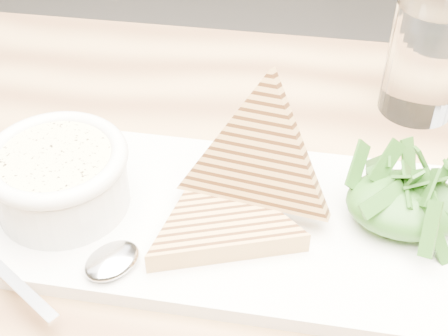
# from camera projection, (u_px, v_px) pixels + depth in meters

# --- Properties ---
(table_top) EXTENTS (1.29, 0.90, 0.04)m
(table_top) POSITION_uv_depth(u_px,v_px,m) (379.00, 320.00, 0.50)
(table_top) COLOR #AB824F
(table_top) RESTS_ON ground
(platter) EXTENTS (0.45, 0.23, 0.01)m
(platter) POSITION_uv_depth(u_px,v_px,m) (222.00, 220.00, 0.54)
(platter) COLOR white
(platter) RESTS_ON table_top
(soup_bowl) EXTENTS (0.11, 0.11, 0.05)m
(soup_bowl) POSITION_uv_depth(u_px,v_px,m) (61.00, 184.00, 0.53)
(soup_bowl) COLOR white
(soup_bowl) RESTS_ON platter
(soup) EXTENTS (0.10, 0.10, 0.01)m
(soup) POSITION_uv_depth(u_px,v_px,m) (55.00, 159.00, 0.52)
(soup) COLOR #F6E29E
(soup) RESTS_ON soup_bowl
(bowl_rim) EXTENTS (0.12, 0.12, 0.01)m
(bowl_rim) POSITION_uv_depth(u_px,v_px,m) (55.00, 157.00, 0.51)
(bowl_rim) COLOR white
(bowl_rim) RESTS_ON soup_bowl
(sandwich_flat) EXTENTS (0.19, 0.19, 0.02)m
(sandwich_flat) POSITION_uv_depth(u_px,v_px,m) (221.00, 220.00, 0.52)
(sandwich_flat) COLOR #B8874B
(sandwich_flat) RESTS_ON platter
(sandwich_lean) EXTENTS (0.18, 0.17, 0.17)m
(sandwich_lean) POSITION_uv_depth(u_px,v_px,m) (259.00, 159.00, 0.52)
(sandwich_lean) COLOR #B8874B
(sandwich_lean) RESTS_ON sandwich_flat
(salad_base) EXTENTS (0.10, 0.08, 0.04)m
(salad_base) POSITION_uv_depth(u_px,v_px,m) (405.00, 204.00, 0.52)
(salad_base) COLOR #16390F
(salad_base) RESTS_ON platter
(arugula_pile) EXTENTS (0.11, 0.10, 0.05)m
(arugula_pile) POSITION_uv_depth(u_px,v_px,m) (407.00, 197.00, 0.52)
(arugula_pile) COLOR #32651E
(arugula_pile) RESTS_ON platter
(spoon_bowl) EXTENTS (0.06, 0.06, 0.01)m
(spoon_bowl) POSITION_uv_depth(u_px,v_px,m) (112.00, 261.00, 0.49)
(spoon_bowl) COLOR silver
(spoon_bowl) RESTS_ON platter
(spoon_handle) EXTENTS (0.10, 0.08, 0.00)m
(spoon_handle) POSITION_uv_depth(u_px,v_px,m) (8.00, 276.00, 0.48)
(spoon_handle) COLOR silver
(spoon_handle) RESTS_ON platter
(glass_near) EXTENTS (0.08, 0.08, 0.12)m
(glass_near) POSITION_uv_depth(u_px,v_px,m) (426.00, 59.00, 0.64)
(glass_near) COLOR white
(glass_near) RESTS_ON table_top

